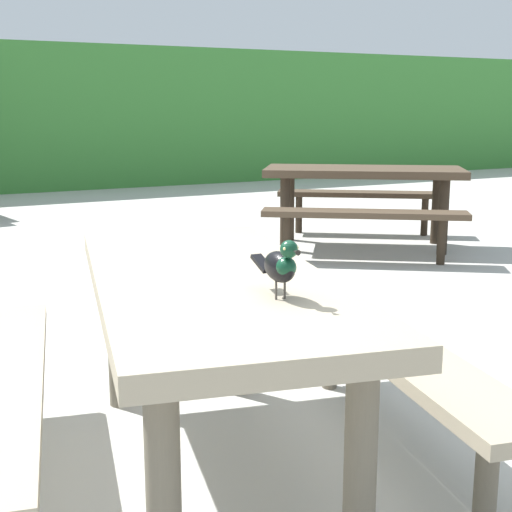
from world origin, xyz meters
TOP-DOWN VIEW (x-y plane):
  - ground_plane at (0.00, 0.00)m, footprint 60.00×60.00m
  - picnic_table_foreground at (0.39, -0.07)m, footprint 1.99×2.02m
  - bird_grackle at (0.44, -0.48)m, footprint 0.08×0.29m
  - picnic_table_far_centre at (3.36, 3.21)m, footprint 2.36×2.35m

SIDE VIEW (x-z plane):
  - ground_plane at x=0.00m, z-range 0.00..0.00m
  - picnic_table_foreground at x=0.39m, z-range 0.19..0.93m
  - picnic_table_far_centre at x=3.36m, z-range 0.19..0.93m
  - bird_grackle at x=0.44m, z-range 0.75..0.94m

